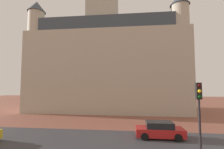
{
  "coord_description": "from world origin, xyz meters",
  "views": [
    {
      "loc": [
        1.09,
        -4.0,
        4.67
      ],
      "look_at": [
        -0.42,
        9.61,
        5.64
      ],
      "focal_mm": 25.63,
      "sensor_mm": 36.0,
      "label": 1
    }
  ],
  "objects": [
    {
      "name": "car_red",
      "position": [
        3.72,
        11.13,
        0.69
      ],
      "size": [
        4.22,
        1.99,
        1.43
      ],
      "color": "red",
      "rests_on": "ground_plane"
    },
    {
      "name": "landmark_building",
      "position": [
        -3.37,
        27.24,
        9.72
      ],
      "size": [
        28.58,
        12.37,
        35.03
      ],
      "color": "#B2A893",
      "rests_on": "ground_plane"
    },
    {
      "name": "ground_plane",
      "position": [
        0.0,
        10.0,
        0.0
      ],
      "size": [
        120.0,
        120.0,
        0.0
      ],
      "primitive_type": "plane",
      "color": "brown"
    },
    {
      "name": "street_asphalt_strip",
      "position": [
        0.0,
        9.63,
        0.0
      ],
      "size": [
        120.0,
        6.81,
        0.0
      ],
      "primitive_type": "cube",
      "color": "#38383D",
      "rests_on": "ground_plane"
    },
    {
      "name": "traffic_light_pole",
      "position": [
        4.77,
        5.09,
        3.37
      ],
      "size": [
        0.28,
        0.34,
        4.84
      ],
      "color": "black",
      "rests_on": "ground_plane"
    }
  ]
}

